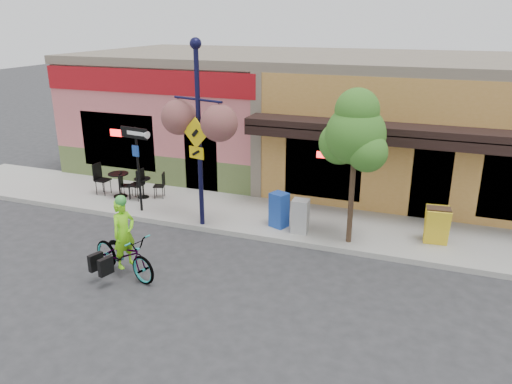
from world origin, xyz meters
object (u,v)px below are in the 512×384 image
building (318,115)px  bicycle (124,254)px  lamp_post (199,136)px  newspaper_box_grey (300,216)px  one_way_sign (139,170)px  newspaper_box_blue (279,210)px  street_tree (353,168)px  cyclist_rider (125,243)px

building → bicycle: 10.28m
building → lamp_post: 7.01m
bicycle → newspaper_box_grey: 4.82m
one_way_sign → newspaper_box_blue: (4.35, 0.31, -0.80)m
building → newspaper_box_blue: 6.42m
bicycle → one_way_sign: size_ratio=0.78×
street_tree → newspaper_box_grey: bearing=174.0°
one_way_sign → street_tree: 6.44m
one_way_sign → newspaper_box_blue: size_ratio=2.61×
cyclist_rider → lamp_post: 3.68m
newspaper_box_blue → cyclist_rider: bearing=-102.6°
bicycle → lamp_post: 3.84m
building → bicycle: size_ratio=8.91×
building → street_tree: bearing=-68.8°
bicycle → newspaper_box_blue: bearing=-18.3°
building → newspaper_box_blue: building is taller
cyclist_rider → newspaper_box_grey: bearing=-25.6°
one_way_sign → street_tree: (6.40, -0.02, 0.74)m
cyclist_rider → newspaper_box_blue: 4.51m
lamp_post → one_way_sign: size_ratio=1.98×
lamp_post → street_tree: size_ratio=1.26×
building → lamp_post: lamp_post is taller
newspaper_box_blue → street_tree: (2.05, -0.32, 1.55)m
lamp_post → newspaper_box_blue: bearing=30.1°
cyclist_rider → building: bearing=5.0°
building → newspaper_box_blue: (0.48, -6.20, -1.60)m
street_tree → bicycle: bearing=-144.0°
one_way_sign → newspaper_box_grey: one_way_sign is taller
building → cyclist_rider: bearing=-101.9°
cyclist_rider → one_way_sign: one_way_sign is taller
cyclist_rider → lamp_post: lamp_post is taller
one_way_sign → street_tree: size_ratio=0.64×
bicycle → street_tree: size_ratio=0.50×
cyclist_rider → one_way_sign: size_ratio=0.63×
bicycle → cyclist_rider: size_ratio=1.24×
newspaper_box_blue → street_tree: bearing=13.1°
lamp_post → one_way_sign: (-2.22, 0.29, -1.28)m
building → newspaper_box_grey: size_ratio=19.20×
newspaper_box_blue → newspaper_box_grey: bearing=7.3°
bicycle → lamp_post: size_ratio=0.40×
lamp_post → newspaper_box_grey: 3.53m
lamp_post → newspaper_box_blue: 3.04m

